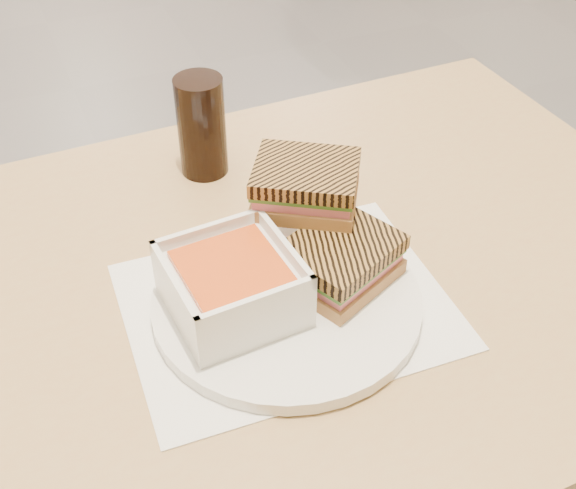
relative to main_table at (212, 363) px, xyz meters
name	(u,v)px	position (x,y,z in m)	size (l,w,h in m)	color
main_table	(212,363)	(0.00, 0.00, 0.00)	(1.22, 0.74, 0.75)	tan
tray_liner	(287,306)	(0.08, -0.05, 0.11)	(0.35, 0.27, 0.00)	white
plate	(287,301)	(0.07, -0.05, 0.12)	(0.29, 0.29, 0.02)	white
soup_bowl	(232,286)	(0.02, -0.05, 0.16)	(0.14, 0.14, 0.07)	white
panini_lower	(341,260)	(0.14, -0.05, 0.16)	(0.14, 0.13, 0.05)	#9D763F
panini_upper	(306,185)	(0.13, 0.03, 0.21)	(0.14, 0.14, 0.05)	#9D763F
cola_glass	(202,126)	(0.07, 0.23, 0.18)	(0.06, 0.06, 0.13)	black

